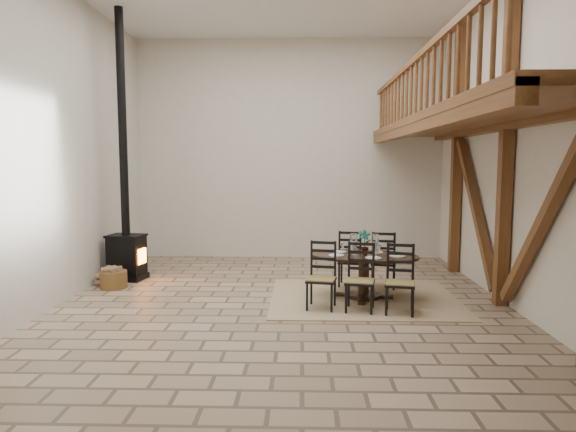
{
  "coord_description": "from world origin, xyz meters",
  "views": [
    {
      "loc": [
        0.31,
        -7.9,
        2.21
      ],
      "look_at": [
        0.06,
        0.4,
        1.34
      ],
      "focal_mm": 32.0,
      "sensor_mm": 36.0,
      "label": 1
    }
  ],
  "objects_px": {
    "dining_table": "(363,276)",
    "wood_stove": "(126,221)",
    "log_basket": "(114,279)",
    "log_stack": "(106,279)"
  },
  "relations": [
    {
      "from": "dining_table",
      "to": "wood_stove",
      "type": "xyz_separation_m",
      "value": [
        -4.3,
        1.35,
        0.72
      ]
    },
    {
      "from": "log_basket",
      "to": "log_stack",
      "type": "height_order",
      "value": "log_basket"
    },
    {
      "from": "dining_table",
      "to": "wood_stove",
      "type": "distance_m",
      "value": 4.57
    },
    {
      "from": "wood_stove",
      "to": "log_basket",
      "type": "relative_size",
      "value": 10.67
    },
    {
      "from": "log_stack",
      "to": "dining_table",
      "type": "bearing_deg",
      "value": -10.84
    },
    {
      "from": "log_stack",
      "to": "wood_stove",
      "type": "bearing_deg",
      "value": 65.0
    },
    {
      "from": "dining_table",
      "to": "wood_stove",
      "type": "height_order",
      "value": "wood_stove"
    },
    {
      "from": "wood_stove",
      "to": "log_basket",
      "type": "bearing_deg",
      "value": -81.0
    },
    {
      "from": "wood_stove",
      "to": "log_basket",
      "type": "height_order",
      "value": "wood_stove"
    },
    {
      "from": "dining_table",
      "to": "log_stack",
      "type": "distance_m",
      "value": 4.62
    }
  ]
}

